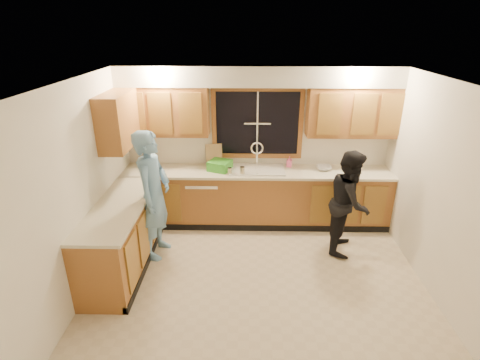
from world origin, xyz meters
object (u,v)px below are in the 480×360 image
sink (257,173)px  soap_bottle (289,162)px  stove (107,262)px  dish_crate (220,166)px  bowl (324,168)px  woman (350,202)px  knife_block (148,159)px  man (154,195)px  dishwasher (204,199)px

sink → soap_bottle: 0.57m
stove → dish_crate: dish_crate is taller
soap_bottle → bowl: bearing=-13.0°
woman → bowl: woman is taller
sink → woman: bearing=-30.8°
woman → dish_crate: size_ratio=4.67×
dish_crate → bowl: (1.64, 0.05, -0.05)m
sink → bowl: size_ratio=3.58×
knife_block → soap_bottle: (2.28, -0.01, -0.03)m
dish_crate → soap_bottle: bearing=8.7°
man → soap_bottle: bearing=-51.4°
man → knife_block: size_ratio=7.85×
stove → man: 1.07m
dishwasher → stove: size_ratio=0.91×
man → bowl: size_ratio=7.55×
stove → bowl: (2.86, 1.87, 0.50)m
dishwasher → knife_block: 1.12m
knife_block → soap_bottle: bearing=3.4°
sink → soap_bottle: (0.52, 0.17, 0.14)m
bowl → knife_block: bearing=177.4°
stove → knife_block: size_ratio=3.90×
man → sink: bearing=-47.7°
dishwasher → bowl: bearing=1.8°
sink → knife_block: (-1.75, 0.17, 0.17)m
sink → knife_block: sink is taller
stove → soap_bottle: soap_bottle is taller
knife_block → sink: bearing=-2.1°
sink → stove: bearing=-134.6°
soap_bottle → bowl: (0.53, -0.12, -0.06)m
sink → stove: (-1.80, -1.82, -0.41)m
sink → dish_crate: 0.60m
stove → knife_block: (0.05, 2.00, 0.59)m
sink → dishwasher: (-0.85, -0.01, -0.45)m
man → bowl: bearing=-59.4°
sink → dishwasher: 0.96m
woman → soap_bottle: woman is taller
man → dishwasher: bearing=-22.8°
dishwasher → knife_block: size_ratio=3.55×
man → knife_block: bearing=25.7°
bowl → man: bearing=-158.4°
dishwasher → stove: (-0.95, -1.81, 0.04)m
sink → knife_block: size_ratio=3.72×
soap_bottle → bowl: size_ratio=0.72×
man → dish_crate: man is taller
man → stove: bearing=165.9°
stove → woman: size_ratio=0.60×
stove → soap_bottle: 3.11m
soap_bottle → knife_block: bearing=179.8°
woman → sink: bearing=77.7°
dishwasher → woman: size_ratio=0.55×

